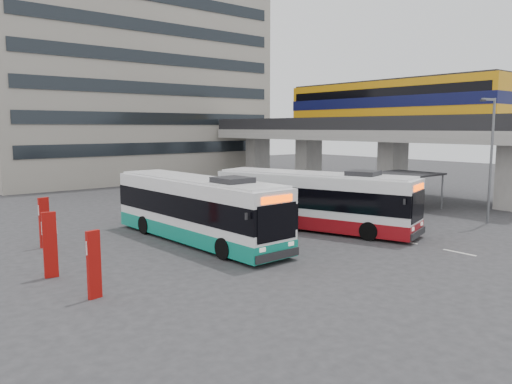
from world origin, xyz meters
TOP-DOWN VIEW (x-y plane):
  - ground at (0.00, 0.00)m, footprint 120.00×120.00m
  - viaduct at (17.00, 10.40)m, footprint 8.00×32.00m
  - bike_shelter at (8.47, 3.00)m, footprint 10.00×4.00m
  - office_block at (6.00, 36.00)m, footprint 30.00×15.00m
  - road_markings at (2.50, -3.00)m, footprint 0.15×7.60m
  - bus_main at (1.26, 2.13)m, footprint 5.97×11.89m
  - bus_teal at (-5.53, 3.73)m, footprint 2.87×11.86m
  - pedestrian at (-0.55, 2.34)m, footprint 0.49×0.71m
  - lamp_post at (10.37, -3.44)m, footprint 1.30×0.37m
  - sign_totem_south at (-12.88, -1.30)m, footprint 0.51×0.22m
  - sign_totem_mid at (-13.25, 2.09)m, footprint 0.55×0.25m
  - sign_totem_north at (-11.92, 7.24)m, footprint 0.52×0.24m

SIDE VIEW (x-z plane):
  - ground at x=0.00m, z-range 0.00..0.00m
  - road_markings at x=2.50m, z-range 0.00..0.01m
  - pedestrian at x=-0.55m, z-range 0.00..1.89m
  - sign_totem_south at x=-12.88m, z-range 0.04..2.38m
  - sign_totem_north at x=-11.92m, z-range 0.04..2.47m
  - sign_totem_mid at x=-13.25m, z-range 0.04..2.60m
  - bike_shelter at x=8.47m, z-range 0.17..2.71m
  - bus_main at x=1.26m, z-range -0.12..3.33m
  - bus_teal at x=-5.53m, z-range -0.12..3.36m
  - lamp_post at x=10.37m, z-range 0.52..7.95m
  - viaduct at x=17.00m, z-range 1.39..11.07m
  - office_block at x=6.00m, z-range 0.00..25.00m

